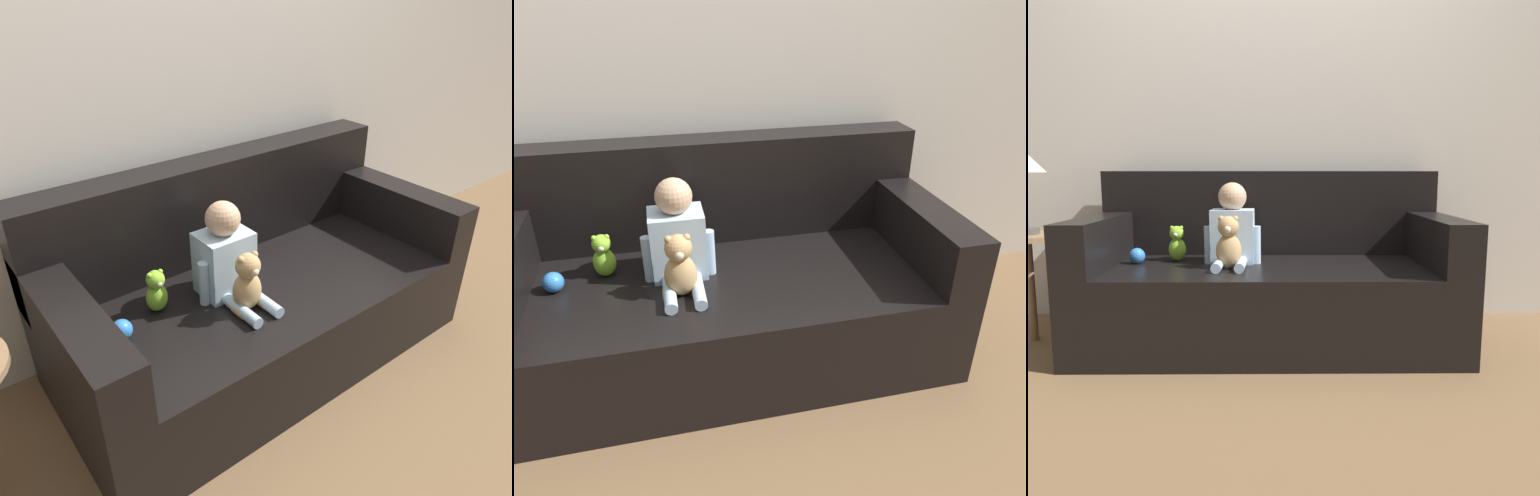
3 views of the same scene
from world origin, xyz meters
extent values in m
plane|color=brown|center=(0.00, 0.00, 0.00)|extent=(12.00, 12.00, 0.00)
cube|color=silver|center=(0.00, 0.52, 1.30)|extent=(8.00, 0.05, 2.60)
cube|color=black|center=(0.00, 0.00, 0.20)|extent=(1.81, 0.86, 0.40)
cube|color=black|center=(0.00, 0.34, 0.63)|extent=(1.81, 0.18, 0.46)
cube|color=black|center=(-0.83, 0.00, 0.52)|extent=(0.16, 0.86, 0.24)
cube|color=black|center=(0.83, 0.00, 0.52)|extent=(0.16, 0.86, 0.24)
cube|color=silver|center=(-0.18, 0.03, 0.53)|extent=(0.21, 0.17, 0.27)
sphere|color=tan|center=(-0.18, 0.03, 0.73)|extent=(0.14, 0.14, 0.14)
cylinder|color=silver|center=(-0.23, -0.16, 0.42)|extent=(0.05, 0.21, 0.05)
cylinder|color=silver|center=(-0.13, -0.16, 0.42)|extent=(0.05, 0.21, 0.05)
cylinder|color=silver|center=(-0.30, 0.00, 0.49)|extent=(0.04, 0.04, 0.19)
cylinder|color=silver|center=(-0.06, 0.00, 0.49)|extent=(0.04, 0.04, 0.19)
ellipsoid|color=tan|center=(-0.19, -0.13, 0.48)|extent=(0.12, 0.10, 0.16)
sphere|color=tan|center=(-0.19, -0.14, 0.60)|extent=(0.10, 0.10, 0.10)
sphere|color=tan|center=(-0.22, -0.14, 0.64)|extent=(0.03, 0.03, 0.03)
sphere|color=tan|center=(-0.16, -0.14, 0.64)|extent=(0.03, 0.03, 0.03)
sphere|color=beige|center=(-0.19, -0.18, 0.59)|extent=(0.03, 0.03, 0.03)
cylinder|color=tan|center=(-0.24, -0.15, 0.42)|extent=(0.04, 0.06, 0.04)
cylinder|color=tan|center=(-0.13, -0.15, 0.42)|extent=(0.04, 0.06, 0.04)
ellipsoid|color=#8CD133|center=(-0.47, 0.08, 0.46)|extent=(0.09, 0.07, 0.12)
sphere|color=#8CD133|center=(-0.47, 0.07, 0.55)|extent=(0.07, 0.07, 0.07)
sphere|color=#8CD133|center=(-0.50, 0.07, 0.57)|extent=(0.02, 0.02, 0.02)
sphere|color=#8CD133|center=(-0.45, 0.07, 0.57)|extent=(0.02, 0.02, 0.02)
sphere|color=beige|center=(-0.47, 0.04, 0.54)|extent=(0.03, 0.03, 0.03)
sphere|color=#337FDB|center=(-0.66, 0.00, 0.44)|extent=(0.08, 0.08, 0.08)
camera|label=1|loc=(-1.16, -1.42, 1.58)|focal=35.00mm
camera|label=2|loc=(-0.23, -1.74, 1.43)|focal=35.00mm
camera|label=3|loc=(0.05, -2.45, 0.85)|focal=35.00mm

